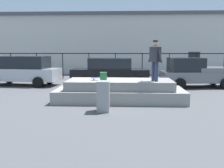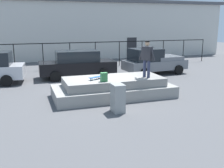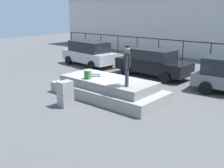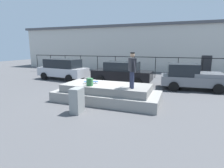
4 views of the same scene
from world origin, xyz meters
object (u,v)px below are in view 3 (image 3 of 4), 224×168
(skateboard, at_px, (93,74))
(car_silver_hatchback_near, at_px, (89,53))
(skateboarder, at_px, (127,63))
(car_black_sedan_mid, at_px, (153,63))
(utility_box, at_px, (65,94))
(backpack, at_px, (88,75))

(skateboard, xyz_separation_m, car_silver_hatchback_near, (-5.34, 4.95, -0.07))
(skateboarder, height_order, car_silver_hatchback_near, skateboarder)
(skateboard, bearing_deg, skateboarder, -8.08)
(car_black_sedan_mid, relative_size, utility_box, 4.30)
(backpack, distance_m, car_black_sedan_mid, 5.65)
(skateboard, bearing_deg, backpack, -69.77)
(utility_box, bearing_deg, backpack, 93.83)
(backpack, bearing_deg, utility_box, -89.75)
(car_silver_hatchback_near, relative_size, car_black_sedan_mid, 0.99)
(skateboarder, distance_m, utility_box, 2.95)
(car_black_sedan_mid, bearing_deg, car_silver_hatchback_near, -178.30)
(car_black_sedan_mid, height_order, utility_box, car_black_sedan_mid)
(backpack, bearing_deg, car_black_sedan_mid, 86.22)
(car_black_sedan_mid, distance_m, utility_box, 7.12)
(car_silver_hatchback_near, relative_size, utility_box, 4.24)
(backpack, height_order, car_black_sedan_mid, car_black_sedan_mid)
(skateboard, distance_m, utility_box, 2.08)
(backpack, bearing_deg, skateboard, 106.07)
(skateboard, distance_m, car_silver_hatchback_near, 7.28)
(utility_box, bearing_deg, skateboard, 98.25)
(skateboard, distance_m, car_black_sedan_mid, 5.12)
(skateboard, relative_size, car_silver_hatchback_near, 0.16)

